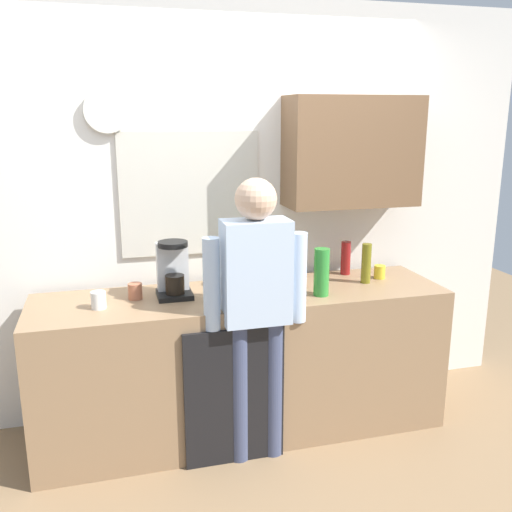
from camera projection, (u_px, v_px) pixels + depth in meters
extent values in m
plane|color=#8C6D4C|center=(256.00, 454.00, 3.26)|extent=(8.00, 8.00, 0.00)
cube|color=#937251|center=(243.00, 362.00, 3.43)|extent=(2.44, 0.64, 0.89)
cube|color=black|center=(235.00, 397.00, 3.10)|extent=(0.56, 0.02, 0.80)
cube|color=white|center=(226.00, 212.00, 3.62)|extent=(4.04, 0.10, 2.60)
cube|color=beige|center=(190.00, 194.00, 3.47)|extent=(0.86, 0.02, 0.76)
cube|color=#8CA5C6|center=(190.00, 194.00, 3.48)|extent=(0.80, 0.02, 0.70)
cube|color=brown|center=(352.00, 152.00, 3.53)|extent=(0.84, 0.32, 0.68)
cylinder|color=silver|center=(107.00, 110.00, 3.22)|extent=(0.26, 0.03, 0.26)
cube|color=black|center=(175.00, 294.00, 3.25)|extent=(0.20, 0.20, 0.03)
cube|color=silver|center=(172.00, 266.00, 3.27)|extent=(0.18, 0.08, 0.28)
cylinder|color=black|center=(175.00, 284.00, 3.21)|extent=(0.11, 0.11, 0.11)
cylinder|color=black|center=(173.00, 244.00, 3.18)|extent=(0.17, 0.17, 0.03)
cylinder|color=olive|center=(366.00, 263.00, 3.50)|extent=(0.06, 0.06, 0.25)
cylinder|color=#2D8C33|center=(322.00, 272.00, 3.26)|extent=(0.09, 0.09, 0.28)
cylinder|color=maroon|center=(346.00, 258.00, 3.70)|extent=(0.06, 0.06, 0.22)
cylinder|color=yellow|center=(380.00, 272.00, 3.62)|extent=(0.07, 0.07, 0.08)
cylinder|color=#B26647|center=(135.00, 291.00, 3.21)|extent=(0.08, 0.08, 0.09)
cylinder|color=white|center=(98.00, 300.00, 3.05)|extent=(0.08, 0.08, 0.09)
cylinder|color=#9E5638|center=(242.00, 280.00, 3.44)|extent=(0.10, 0.10, 0.09)
sphere|color=#2D7233|center=(242.00, 262.00, 3.41)|extent=(0.15, 0.15, 0.15)
cylinder|color=#3F4766|center=(239.00, 392.00, 3.13)|extent=(0.12, 0.12, 0.82)
cylinder|color=#3F4766|center=(273.00, 388.00, 3.18)|extent=(0.12, 0.12, 0.82)
cube|color=silver|center=(256.00, 272.00, 2.99)|extent=(0.36, 0.20, 0.56)
sphere|color=#D8AD8C|center=(256.00, 199.00, 2.89)|extent=(0.22, 0.22, 0.22)
cylinder|color=silver|center=(212.00, 284.00, 2.94)|extent=(0.09, 0.09, 0.50)
cylinder|color=silver|center=(298.00, 278.00, 3.06)|extent=(0.09, 0.09, 0.50)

